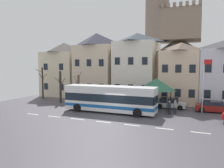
{
  "coord_description": "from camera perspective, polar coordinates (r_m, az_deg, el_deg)",
  "views": [
    {
      "loc": [
        8.9,
        -21.86,
        5.67
      ],
      "look_at": [
        -2.13,
        4.79,
        3.14
      ],
      "focal_mm": 34.71,
      "sensor_mm": 36.0,
      "label": 1
    }
  ],
  "objects": [
    {
      "name": "ground_plane",
      "position": [
        24.28,
        0.33,
        -8.57
      ],
      "size": [
        40.0,
        60.0,
        0.07
      ],
      "color": "#4B474F"
    },
    {
      "name": "townhouse_00",
      "position": [
        41.59,
        -12.46,
        3.83
      ],
      "size": [
        6.57,
        6.54,
        9.8
      ],
      "color": "beige",
      "rests_on": "ground_plane"
    },
    {
      "name": "townhouse_01",
      "position": [
        37.54,
        -4.09,
        4.82
      ],
      "size": [
        6.57,
        5.5,
        11.11
      ],
      "color": "beige",
      "rests_on": "ground_plane"
    },
    {
      "name": "townhouse_02",
      "position": [
        35.57,
        6.58,
        4.56
      ],
      "size": [
        6.37,
        6.74,
        10.82
      ],
      "color": "silver",
      "rests_on": "ground_plane"
    },
    {
      "name": "townhouse_03",
      "position": [
        34.36,
        17.59,
        2.85
      ],
      "size": [
        5.43,
        6.77,
        9.03
      ],
      "color": "beige",
      "rests_on": "ground_plane"
    },
    {
      "name": "townhouse_04",
      "position": [
        34.23,
        27.44,
        2.62
      ],
      "size": [
        6.44,
        6.51,
        9.16
      ],
      "color": "silver",
      "rests_on": "ground_plane"
    },
    {
      "name": "hilltop_castle",
      "position": [
        57.18,
        16.99,
        5.97
      ],
      "size": [
        37.27,
        37.27,
        21.77
      ],
      "color": "#685F4E",
      "rests_on": "ground_plane"
    },
    {
      "name": "transit_bus",
      "position": [
        26.03,
        -0.59,
        -3.98
      ],
      "size": [
        11.17,
        2.72,
        3.18
      ],
      "rotation": [
        0.0,
        0.0,
        0.01
      ],
      "color": "white",
      "rests_on": "ground_plane"
    },
    {
      "name": "bus_shelter",
      "position": [
        28.35,
        11.58,
        -0.14
      ],
      "size": [
        3.6,
        3.6,
        3.99
      ],
      "color": "#473D33",
      "rests_on": "ground_plane"
    },
    {
      "name": "parked_car_00",
      "position": [
        29.02,
        25.06,
        -5.41
      ],
      "size": [
        4.17,
        2.08,
        1.34
      ],
      "rotation": [
        0.0,
        0.0,
        0.05
      ],
      "color": "maroon",
      "rests_on": "ground_plane"
    },
    {
      "name": "parked_car_01",
      "position": [
        29.6,
        15.06,
        -4.9
      ],
      "size": [
        3.83,
        1.96,
        1.36
      ],
      "rotation": [
        0.0,
        0.0,
        0.01
      ],
      "color": "silver",
      "rests_on": "ground_plane"
    },
    {
      "name": "parked_car_02",
      "position": [
        33.0,
        -5.27,
        -3.73
      ],
      "size": [
        4.67,
        2.49,
        1.36
      ],
      "rotation": [
        0.0,
        0.0,
        0.14
      ],
      "color": "silver",
      "rests_on": "ground_plane"
    },
    {
      "name": "pedestrian_00",
      "position": [
        25.85,
        14.87,
        -5.8
      ],
      "size": [
        0.37,
        0.35,
        1.6
      ],
      "color": "black",
      "rests_on": "ground_plane"
    },
    {
      "name": "pedestrian_01",
      "position": [
        26.36,
        16.3,
        -5.62
      ],
      "size": [
        0.33,
        0.33,
        1.63
      ],
      "color": "#2D2D38",
      "rests_on": "ground_plane"
    },
    {
      "name": "public_bench",
      "position": [
        30.81,
        13.83,
        -4.86
      ],
      "size": [
        1.4,
        0.48,
        0.87
      ],
      "color": "#33473D",
      "rests_on": "ground_plane"
    },
    {
      "name": "flagpole",
      "position": [
        27.55,
        23.01,
        0.59
      ],
      "size": [
        0.95,
        0.1,
        6.39
      ],
      "color": "silver",
      "rests_on": "ground_plane"
    },
    {
      "name": "bare_tree_00",
      "position": [
        30.23,
        -8.8,
        -1.53
      ],
      "size": [
        1.85,
        1.42,
        4.8
      ],
      "color": "brown",
      "rests_on": "ground_plane"
    },
    {
      "name": "bare_tree_01",
      "position": [
        33.7,
        -13.42,
        -0.66
      ],
      "size": [
        1.98,
        1.61,
        4.77
      ],
      "color": "#382D28",
      "rests_on": "ground_plane"
    },
    {
      "name": "bare_tree_02",
      "position": [
        37.87,
        -17.82,
        0.33
      ],
      "size": [
        1.47,
        1.39,
        5.3
      ],
      "color": "#382D28",
      "rests_on": "ground_plane"
    }
  ]
}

